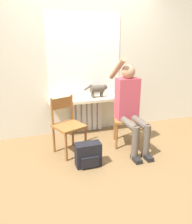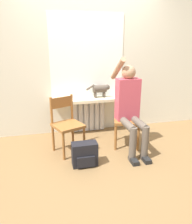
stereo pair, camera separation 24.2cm
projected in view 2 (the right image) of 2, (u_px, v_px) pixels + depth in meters
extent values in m
plane|color=brown|center=(105.00, 161.00, 3.04)|extent=(12.00, 12.00, 0.00)
cube|color=beige|center=(87.00, 56.00, 3.76)|extent=(7.00, 0.06, 2.70)
cube|color=silver|center=(88.00, 115.00, 4.02)|extent=(0.60, 0.05, 0.59)
cube|color=silver|center=(75.00, 117.00, 3.92)|extent=(0.07, 0.03, 0.57)
cube|color=silver|center=(81.00, 116.00, 3.95)|extent=(0.07, 0.03, 0.57)
cube|color=silver|center=(86.00, 116.00, 3.97)|extent=(0.07, 0.03, 0.57)
cube|color=silver|center=(91.00, 116.00, 3.99)|extent=(0.07, 0.03, 0.57)
cube|color=silver|center=(97.00, 115.00, 4.01)|extent=(0.07, 0.03, 0.57)
cube|color=silver|center=(102.00, 115.00, 4.04)|extent=(0.07, 0.03, 0.57)
cube|color=beige|center=(89.00, 100.00, 3.81)|extent=(1.33, 0.31, 0.05)
cube|color=white|center=(87.00, 57.00, 3.73)|extent=(1.28, 0.01, 1.39)
cube|color=brown|center=(68.00, 126.00, 3.18)|extent=(0.51, 0.51, 0.04)
cylinder|color=brown|center=(64.00, 147.00, 3.02)|extent=(0.04, 0.04, 0.40)
cylinder|color=brown|center=(84.00, 140.00, 3.21)|extent=(0.04, 0.04, 0.40)
cylinder|color=brown|center=(53.00, 138.00, 3.29)|extent=(0.04, 0.04, 0.40)
cylinder|color=brown|center=(73.00, 133.00, 3.47)|extent=(0.04, 0.04, 0.40)
cylinder|color=brown|center=(51.00, 111.00, 3.15)|extent=(0.04, 0.04, 0.39)
cylinder|color=brown|center=(72.00, 107.00, 3.34)|extent=(0.04, 0.04, 0.39)
cube|color=brown|center=(62.00, 102.00, 3.21)|extent=(0.33, 0.15, 0.16)
cube|color=brown|center=(127.00, 120.00, 3.39)|extent=(0.49, 0.49, 0.04)
cylinder|color=brown|center=(116.00, 138.00, 3.31)|extent=(0.04, 0.04, 0.40)
cylinder|color=brown|center=(138.00, 138.00, 3.28)|extent=(0.04, 0.04, 0.40)
cylinder|color=brown|center=(116.00, 129.00, 3.63)|extent=(0.04, 0.04, 0.40)
cylinder|color=brown|center=(136.00, 130.00, 3.60)|extent=(0.04, 0.04, 0.40)
cylinder|color=brown|center=(116.00, 104.00, 3.49)|extent=(0.04, 0.04, 0.39)
cylinder|color=brown|center=(138.00, 104.00, 3.47)|extent=(0.04, 0.04, 0.39)
cube|color=brown|center=(127.00, 98.00, 3.45)|extent=(0.34, 0.13, 0.16)
cylinder|color=brown|center=(127.00, 124.00, 3.15)|extent=(0.11, 0.49, 0.11)
cylinder|color=brown|center=(138.00, 123.00, 3.19)|extent=(0.11, 0.49, 0.11)
cylinder|color=brown|center=(133.00, 144.00, 2.99)|extent=(0.10, 0.10, 0.49)
cylinder|color=brown|center=(145.00, 143.00, 3.03)|extent=(0.10, 0.10, 0.49)
cube|color=black|center=(134.00, 161.00, 3.00)|extent=(0.09, 0.20, 0.06)
cube|color=black|center=(146.00, 159.00, 3.04)|extent=(0.09, 0.20, 0.06)
cube|color=#B74251|center=(127.00, 99.00, 3.30)|extent=(0.34, 0.20, 0.63)
sphere|color=#A87A5B|center=(129.00, 72.00, 3.17)|extent=(0.20, 0.20, 0.20)
cylinder|color=#A87A5B|center=(118.00, 69.00, 3.26)|extent=(0.08, 0.50, 0.38)
cylinder|color=#B74251|center=(138.00, 101.00, 3.31)|extent=(0.08, 0.08, 0.50)
cylinder|color=#4C4238|center=(100.00, 89.00, 3.82)|extent=(0.23, 0.13, 0.13)
sphere|color=#4C4238|center=(107.00, 87.00, 3.85)|extent=(0.09, 0.09, 0.09)
cone|color=#4C4238|center=(108.00, 85.00, 3.82)|extent=(0.03, 0.03, 0.03)
cone|color=#4C4238|center=(107.00, 85.00, 3.86)|extent=(0.03, 0.03, 0.03)
cylinder|color=#4C4238|center=(104.00, 95.00, 3.85)|extent=(0.04, 0.04, 0.09)
cylinder|color=#4C4238|center=(103.00, 94.00, 3.91)|extent=(0.04, 0.04, 0.09)
cylinder|color=#4C4238|center=(96.00, 96.00, 3.81)|extent=(0.04, 0.04, 0.09)
cylinder|color=#4C4238|center=(95.00, 95.00, 3.87)|extent=(0.04, 0.04, 0.09)
cylinder|color=#4C4238|center=(90.00, 87.00, 3.78)|extent=(0.16, 0.03, 0.11)
cube|color=black|center=(85.00, 154.00, 2.91)|extent=(0.34, 0.17, 0.32)
cube|color=black|center=(86.00, 162.00, 2.84)|extent=(0.24, 0.03, 0.15)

